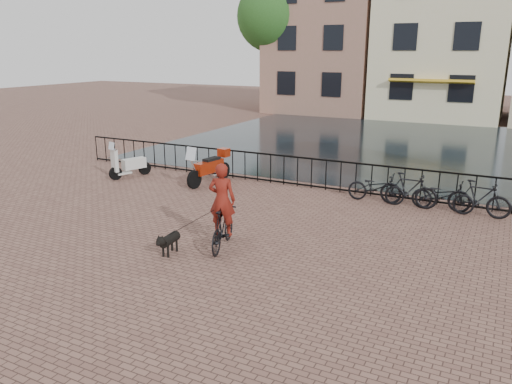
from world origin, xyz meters
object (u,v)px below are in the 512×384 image
at_px(motorcycle, 209,163).
at_px(scooter, 130,158).
at_px(cyclist, 222,211).
at_px(dog, 170,242).

bearing_deg(motorcycle, scooter, -162.39).
bearing_deg(cyclist, motorcycle, -69.15).
bearing_deg(dog, cyclist, 38.51).
relative_size(dog, scooter, 0.55).
distance_m(cyclist, scooter, 7.71).
relative_size(cyclist, motorcycle, 1.15).
relative_size(dog, motorcycle, 0.41).
height_order(motorcycle, scooter, motorcycle).
bearing_deg(motorcycle, dog, -58.06).
bearing_deg(motorcycle, cyclist, -46.77).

